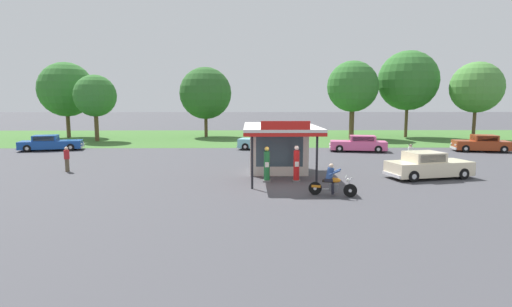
% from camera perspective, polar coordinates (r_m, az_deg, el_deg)
% --- Properties ---
extents(ground_plane, '(300.00, 300.00, 0.00)m').
position_cam_1_polar(ground_plane, '(21.68, 3.94, -4.69)').
color(ground_plane, '#424247').
extents(grass_verge_strip, '(120.00, 24.00, 0.01)m').
position_cam_1_polar(grass_verge_strip, '(51.35, 1.15, 2.34)').
color(grass_verge_strip, '#3D6B2D').
rests_on(grass_verge_strip, ground).
extents(service_station_kiosk, '(4.26, 7.49, 3.55)m').
position_cam_1_polar(service_station_kiosk, '(25.54, 3.16, 1.29)').
color(service_station_kiosk, beige).
rests_on(service_station_kiosk, ground).
extents(gas_pump_nearside, '(0.44, 0.44, 2.01)m').
position_cam_1_polar(gas_pump_nearside, '(22.78, 1.54, -1.73)').
color(gas_pump_nearside, slate).
rests_on(gas_pump_nearside, ground).
extents(gas_pump_offside, '(0.44, 0.44, 2.06)m').
position_cam_1_polar(gas_pump_offside, '(22.91, 5.75, -1.66)').
color(gas_pump_offside, slate).
rests_on(gas_pump_offside, ground).
extents(motorcycle_with_rider, '(2.23, 0.92, 1.58)m').
position_cam_1_polar(motorcycle_with_rider, '(19.75, 10.69, -4.06)').
color(motorcycle_with_rider, black).
rests_on(motorcycle_with_rider, ground).
extents(featured_classic_sedan, '(5.35, 2.93, 1.58)m').
position_cam_1_polar(featured_classic_sedan, '(26.00, 23.18, -1.66)').
color(featured_classic_sedan, beige).
rests_on(featured_classic_sedan, ground).
extents(parked_car_back_row_left, '(5.34, 2.64, 1.46)m').
position_cam_1_polar(parked_car_back_row_left, '(37.73, 14.36, 1.31)').
color(parked_car_back_row_left, '#E55993').
rests_on(parked_car_back_row_left, ground).
extents(parked_car_back_row_centre_right, '(5.06, 2.71, 1.52)m').
position_cam_1_polar(parked_car_back_row_centre_right, '(41.90, 29.32, 1.19)').
color(parked_car_back_row_centre_right, '#993819').
rests_on(parked_car_back_row_centre_right, ground).
extents(parked_car_back_row_far_left, '(5.77, 3.13, 1.42)m').
position_cam_1_polar(parked_car_back_row_far_left, '(42.00, -27.12, 1.28)').
color(parked_car_back_row_far_left, '#19479E').
rests_on(parked_car_back_row_far_left, ground).
extents(parked_car_second_row_spare, '(5.18, 2.89, 1.52)m').
position_cam_1_polar(parked_car_second_row_spare, '(38.00, 1.12, 1.60)').
color(parked_car_second_row_spare, '#7AC6D1').
rests_on(parked_car_second_row_spare, ground).
extents(bystander_chatting_near_pumps, '(0.34, 0.34, 1.63)m').
position_cam_1_polar(bystander_chatting_near_pumps, '(28.80, -25.22, -0.65)').
color(bystander_chatting_near_pumps, brown).
rests_on(bystander_chatting_near_pumps, ground).
extents(bystander_strolling_foreground, '(0.34, 0.34, 1.53)m').
position_cam_1_polar(bystander_strolling_foreground, '(30.52, 20.99, -0.10)').
color(bystander_strolling_foreground, black).
rests_on(bystander_strolling_foreground, ground).
extents(tree_oak_centre, '(6.17, 6.17, 9.42)m').
position_cam_1_polar(tree_oak_centre, '(50.73, 13.58, 9.09)').
color(tree_oak_centre, brown).
rests_on(tree_oak_centre, ground).
extents(tree_oak_far_left, '(6.57, 6.57, 8.85)m').
position_cam_1_polar(tree_oak_far_left, '(52.17, -7.31, 8.36)').
color(tree_oak_far_left, brown).
rests_on(tree_oak_far_left, ground).
extents(tree_oak_left, '(4.73, 4.73, 7.53)m').
position_cam_1_polar(tree_oak_left, '(49.48, -21.84, 7.58)').
color(tree_oak_left, brown).
rests_on(tree_oak_left, ground).
extents(tree_oak_distant_spare, '(7.41, 7.41, 10.81)m').
position_cam_1_polar(tree_oak_distant_spare, '(54.45, 20.73, 9.53)').
color(tree_oak_distant_spare, brown).
rests_on(tree_oak_distant_spare, ground).
extents(tree_oak_right, '(5.92, 5.92, 9.12)m').
position_cam_1_polar(tree_oak_right, '(54.15, 28.77, 8.21)').
color(tree_oak_right, brown).
rests_on(tree_oak_right, ground).
extents(tree_oak_far_right, '(6.74, 6.74, 9.37)m').
position_cam_1_polar(tree_oak_far_right, '(56.15, -25.27, 8.11)').
color(tree_oak_far_right, brown).
rests_on(tree_oak_far_right, ground).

